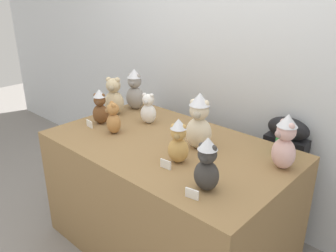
{
  "coord_description": "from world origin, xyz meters",
  "views": [
    {
      "loc": [
        1.36,
        -1.21,
        1.74
      ],
      "look_at": [
        0.0,
        0.25,
        0.92
      ],
      "focal_mm": 37.08,
      "sensor_mm": 36.0,
      "label": 1
    }
  ],
  "objects_px": {
    "teddy_bear_caramel": "(113,119)",
    "teddy_bear_snow": "(148,109)",
    "teddy_bear_ash": "(135,90)",
    "teddy_bear_charcoal": "(207,165)",
    "teddy_bear_honey": "(178,141)",
    "display_table": "(168,197)",
    "teddy_bear_cream": "(199,122)",
    "instrument_case": "(281,180)",
    "teddy_bear_sand": "(114,97)",
    "party_cup_green": "(282,145)",
    "teddy_bear_chestnut": "(100,107)",
    "teddy_bear_blush": "(285,142)"
  },
  "relations": [
    {
      "from": "teddy_bear_caramel",
      "to": "teddy_bear_snow",
      "type": "relative_size",
      "value": 0.97
    },
    {
      "from": "teddy_bear_ash",
      "to": "teddy_bear_charcoal",
      "type": "bearing_deg",
      "value": -44.64
    },
    {
      "from": "teddy_bear_honey",
      "to": "teddy_bear_snow",
      "type": "bearing_deg",
      "value": 122.82
    },
    {
      "from": "teddy_bear_honey",
      "to": "display_table",
      "type": "bearing_deg",
      "value": 117.6
    },
    {
      "from": "teddy_bear_caramel",
      "to": "teddy_bear_cream",
      "type": "bearing_deg",
      "value": 46.18
    },
    {
      "from": "teddy_bear_ash",
      "to": "teddy_bear_charcoal",
      "type": "height_order",
      "value": "teddy_bear_ash"
    },
    {
      "from": "teddy_bear_ash",
      "to": "teddy_bear_honey",
      "type": "distance_m",
      "value": 0.97
    },
    {
      "from": "display_table",
      "to": "instrument_case",
      "type": "bearing_deg",
      "value": 49.46
    },
    {
      "from": "teddy_bear_caramel",
      "to": "teddy_bear_cream",
      "type": "height_order",
      "value": "teddy_bear_cream"
    },
    {
      "from": "teddy_bear_snow",
      "to": "teddy_bear_sand",
      "type": "distance_m",
      "value": 0.33
    },
    {
      "from": "party_cup_green",
      "to": "teddy_bear_charcoal",
      "type": "bearing_deg",
      "value": -98.41
    },
    {
      "from": "teddy_bear_chestnut",
      "to": "teddy_bear_caramel",
      "type": "height_order",
      "value": "teddy_bear_chestnut"
    },
    {
      "from": "teddy_bear_charcoal",
      "to": "teddy_bear_sand",
      "type": "height_order",
      "value": "teddy_bear_sand"
    },
    {
      "from": "display_table",
      "to": "teddy_bear_blush",
      "type": "bearing_deg",
      "value": 16.5
    },
    {
      "from": "teddy_bear_snow",
      "to": "party_cup_green",
      "type": "distance_m",
      "value": 0.96
    },
    {
      "from": "teddy_bear_caramel",
      "to": "party_cup_green",
      "type": "bearing_deg",
      "value": 52.35
    },
    {
      "from": "teddy_bear_chestnut",
      "to": "teddy_bear_cream",
      "type": "xyz_separation_m",
      "value": [
        0.77,
        0.16,
        0.05
      ]
    },
    {
      "from": "teddy_bear_honey",
      "to": "party_cup_green",
      "type": "height_order",
      "value": "teddy_bear_honey"
    },
    {
      "from": "instrument_case",
      "to": "party_cup_green",
      "type": "relative_size",
      "value": 8.54
    },
    {
      "from": "teddy_bear_blush",
      "to": "teddy_bear_sand",
      "type": "bearing_deg",
      "value": -146.3
    },
    {
      "from": "instrument_case",
      "to": "teddy_bear_sand",
      "type": "bearing_deg",
      "value": -159.51
    },
    {
      "from": "teddy_bear_honey",
      "to": "party_cup_green",
      "type": "distance_m",
      "value": 0.63
    },
    {
      "from": "display_table",
      "to": "instrument_case",
      "type": "xyz_separation_m",
      "value": [
        0.51,
        0.6,
        0.07
      ]
    },
    {
      "from": "teddy_bear_blush",
      "to": "teddy_bear_ash",
      "type": "bearing_deg",
      "value": -154.61
    },
    {
      "from": "teddy_bear_ash",
      "to": "teddy_bear_honey",
      "type": "xyz_separation_m",
      "value": [
        0.86,
        -0.45,
        -0.03
      ]
    },
    {
      "from": "teddy_bear_charcoal",
      "to": "teddy_bear_honey",
      "type": "relative_size",
      "value": 1.07
    },
    {
      "from": "teddy_bear_sand",
      "to": "party_cup_green",
      "type": "relative_size",
      "value": 2.67
    },
    {
      "from": "teddy_bear_caramel",
      "to": "teddy_bear_cream",
      "type": "relative_size",
      "value": 0.62
    },
    {
      "from": "teddy_bear_chestnut",
      "to": "teddy_bear_cream",
      "type": "height_order",
      "value": "teddy_bear_cream"
    },
    {
      "from": "teddy_bear_charcoal",
      "to": "teddy_bear_honey",
      "type": "height_order",
      "value": "teddy_bear_charcoal"
    },
    {
      "from": "teddy_bear_chestnut",
      "to": "party_cup_green",
      "type": "bearing_deg",
      "value": -12.34
    },
    {
      "from": "instrument_case",
      "to": "teddy_bear_charcoal",
      "type": "relative_size",
      "value": 3.36
    },
    {
      "from": "instrument_case",
      "to": "teddy_bear_ash",
      "type": "xyz_separation_m",
      "value": [
        -1.16,
        -0.29,
        0.49
      ]
    },
    {
      "from": "teddy_bear_snow",
      "to": "teddy_bear_sand",
      "type": "relative_size",
      "value": 0.77
    },
    {
      "from": "teddy_bear_snow",
      "to": "teddy_bear_honey",
      "type": "distance_m",
      "value": 0.63
    },
    {
      "from": "teddy_bear_cream",
      "to": "party_cup_green",
      "type": "height_order",
      "value": "teddy_bear_cream"
    },
    {
      "from": "display_table",
      "to": "teddy_bear_cream",
      "type": "height_order",
      "value": "teddy_bear_cream"
    },
    {
      "from": "teddy_bear_caramel",
      "to": "teddy_bear_sand",
      "type": "bearing_deg",
      "value": 166.26
    },
    {
      "from": "teddy_bear_caramel",
      "to": "teddy_bear_blush",
      "type": "relative_size",
      "value": 0.7
    },
    {
      "from": "teddy_bear_chestnut",
      "to": "teddy_bear_blush",
      "type": "xyz_separation_m",
      "value": [
        1.26,
        0.27,
        0.03
      ]
    },
    {
      "from": "teddy_bear_sand",
      "to": "teddy_bear_chestnut",
      "type": "bearing_deg",
      "value": -99.73
    },
    {
      "from": "teddy_bear_blush",
      "to": "teddy_bear_honey",
      "type": "height_order",
      "value": "teddy_bear_blush"
    },
    {
      "from": "teddy_bear_blush",
      "to": "party_cup_green",
      "type": "xyz_separation_m",
      "value": [
        -0.08,
        0.16,
        -0.1
      ]
    },
    {
      "from": "display_table",
      "to": "teddy_bear_honey",
      "type": "distance_m",
      "value": 0.58
    },
    {
      "from": "teddy_bear_chestnut",
      "to": "teddy_bear_blush",
      "type": "bearing_deg",
      "value": -20.3
    },
    {
      "from": "teddy_bear_caramel",
      "to": "teddy_bear_sand",
      "type": "xyz_separation_m",
      "value": [
        -0.29,
        0.24,
        0.03
      ]
    },
    {
      "from": "teddy_bear_cream",
      "to": "teddy_bear_honey",
      "type": "bearing_deg",
      "value": -103.98
    },
    {
      "from": "teddy_bear_chestnut",
      "to": "teddy_bear_snow",
      "type": "relative_size",
      "value": 1.13
    },
    {
      "from": "teddy_bear_caramel",
      "to": "teddy_bear_charcoal",
      "type": "height_order",
      "value": "teddy_bear_charcoal"
    },
    {
      "from": "teddy_bear_ash",
      "to": "teddy_bear_sand",
      "type": "height_order",
      "value": "teddy_bear_ash"
    }
  ]
}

